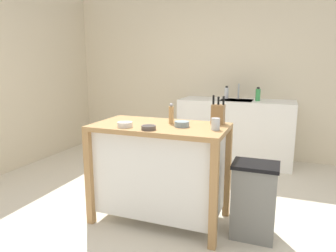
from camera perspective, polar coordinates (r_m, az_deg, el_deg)
ground_plane at (r=2.80m, az=-2.48°, el=-18.58°), size 6.01×6.01×0.00m
wall_back at (r=4.83m, az=9.42°, el=10.12°), size 4.83×0.10×2.60m
wall_left at (r=4.64m, az=-26.33°, el=9.05°), size 0.10×3.11×2.60m
kitchen_island at (r=2.76m, az=-1.49°, el=-7.69°), size 1.16×0.63×0.89m
knife_block at (r=2.71m, az=9.28°, el=2.27°), size 0.11×0.09×0.25m
bowl_ceramic_small at (r=2.57m, az=2.59°, el=0.41°), size 0.12×0.12×0.05m
bowl_ceramic_wide at (r=2.46m, az=-3.62°, el=-0.26°), size 0.12×0.12×0.03m
bowl_stoneware_deep at (r=2.58m, az=-8.02°, el=0.31°), size 0.13×0.13×0.04m
drinking_cup at (r=2.47m, az=8.83°, el=0.38°), size 0.07×0.07×0.10m
pepper_grinder at (r=2.69m, az=0.60°, el=2.24°), size 0.04×0.04×0.18m
trash_bin at (r=2.65m, az=15.67°, el=-13.14°), size 0.36×0.28×0.63m
sink_counter at (r=4.52m, az=12.41°, el=-0.89°), size 1.59×0.60×0.90m
sink_faucet at (r=4.58m, az=12.98°, el=6.31°), size 0.02×0.02×0.22m
bottle_hand_soap at (r=4.39m, az=16.37°, el=5.63°), size 0.06×0.06×0.19m
bottle_dish_soap at (r=4.55m, az=10.82°, el=6.07°), size 0.06×0.06×0.19m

